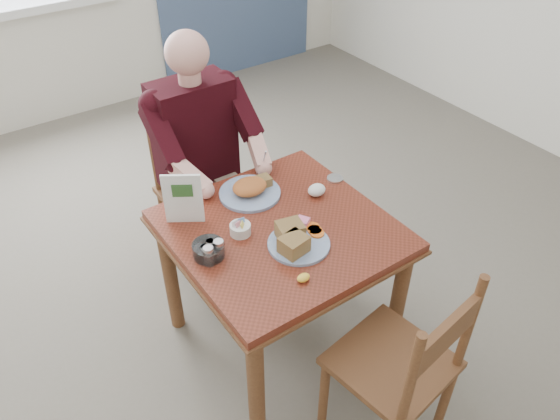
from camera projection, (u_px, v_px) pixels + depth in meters
floor at (280, 338)px, 2.83m from camera, size 6.00×6.00×0.00m
lemon_wedge at (303, 278)px, 2.10m from camera, size 0.06×0.05×0.03m
napkin at (317, 190)px, 2.53m from camera, size 0.10×0.09×0.06m
metal_dish at (335, 178)px, 2.64m from camera, size 0.09×0.09×0.01m
table at (280, 246)px, 2.43m from camera, size 0.92×0.92×0.75m
chair_far at (199, 189)px, 3.04m from camera, size 0.42×0.42×0.95m
chair_near at (402, 368)px, 2.11m from camera, size 0.48×0.48×0.95m
diner at (201, 145)px, 2.78m from camera, size 0.53×0.56×1.39m
near_plate at (296, 239)px, 2.25m from camera, size 0.28×0.27×0.09m
far_plate at (251, 189)px, 2.53m from camera, size 0.31×0.31×0.08m
caddy at (240, 229)px, 2.31m from camera, size 0.11×0.11×0.07m
shakers at (214, 253)px, 2.16m from camera, size 0.10×0.06×0.09m
creamer at (209, 250)px, 2.20m from camera, size 0.15×0.15×0.06m
menu at (183, 199)px, 2.32m from camera, size 0.15×0.10×0.24m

